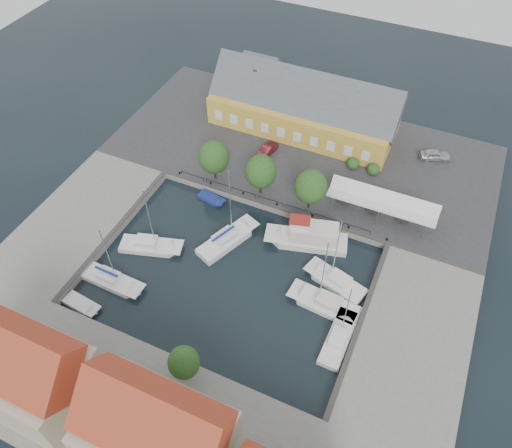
{
  "coord_description": "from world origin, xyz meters",
  "views": [
    {
      "loc": [
        17.56,
        -32.93,
        49.16
      ],
      "look_at": [
        0.0,
        6.0,
        1.5
      ],
      "focal_mm": 35.0,
      "sensor_mm": 36.0,
      "label": 1
    }
  ],
  "objects_px": {
    "east_boat_b": "(325,305)",
    "east_boat_c": "(338,341)",
    "car_red": "(267,150)",
    "center_sailboat": "(227,241)",
    "warehouse": "(301,107)",
    "east_boat_a": "(336,283)",
    "trawler": "(310,238)",
    "launch_sw": "(82,305)",
    "launch_nw": "(211,199)",
    "car_silver": "(435,155)",
    "west_boat_d": "(113,281)",
    "tent_canopy": "(383,201)",
    "west_boat_c": "(150,247)"
  },
  "relations": [
    {
      "from": "warehouse",
      "to": "center_sailboat",
      "type": "bearing_deg",
      "value": -90.09
    },
    {
      "from": "east_boat_b",
      "to": "east_boat_c",
      "type": "xyz_separation_m",
      "value": [
        2.74,
        -3.8,
        -0.0
      ]
    },
    {
      "from": "east_boat_a",
      "to": "launch_sw",
      "type": "xyz_separation_m",
      "value": [
        -25.86,
        -14.98,
        -0.17
      ]
    },
    {
      "from": "launch_sw",
      "to": "launch_nw",
      "type": "xyz_separation_m",
      "value": [
        5.61,
        21.43,
        -0.0
      ]
    },
    {
      "from": "launch_nw",
      "to": "warehouse",
      "type": "bearing_deg",
      "value": 74.23
    },
    {
      "from": "car_silver",
      "to": "center_sailboat",
      "type": "bearing_deg",
      "value": 119.62
    },
    {
      "from": "center_sailboat",
      "to": "west_boat_d",
      "type": "bearing_deg",
      "value": -130.7
    },
    {
      "from": "tent_canopy",
      "to": "launch_sw",
      "type": "distance_m",
      "value": 38.93
    },
    {
      "from": "center_sailboat",
      "to": "car_red",
      "type": "bearing_deg",
      "value": 96.23
    },
    {
      "from": "west_boat_d",
      "to": "launch_sw",
      "type": "height_order",
      "value": "west_boat_d"
    },
    {
      "from": "car_red",
      "to": "east_boat_a",
      "type": "relative_size",
      "value": 0.37
    },
    {
      "from": "tent_canopy",
      "to": "center_sailboat",
      "type": "bearing_deg",
      "value": -144.88
    },
    {
      "from": "car_silver",
      "to": "east_boat_a",
      "type": "bearing_deg",
      "value": 145.24
    },
    {
      "from": "car_red",
      "to": "east_boat_c",
      "type": "xyz_separation_m",
      "value": [
        19.19,
        -24.67,
        -1.42
      ]
    },
    {
      "from": "launch_sw",
      "to": "center_sailboat",
      "type": "bearing_deg",
      "value": 54.24
    },
    {
      "from": "tent_canopy",
      "to": "center_sailboat",
      "type": "xyz_separation_m",
      "value": [
        -16.64,
        -11.7,
        -3.32
      ]
    },
    {
      "from": "east_boat_b",
      "to": "west_boat_c",
      "type": "height_order",
      "value": "east_boat_b"
    },
    {
      "from": "east_boat_a",
      "to": "west_boat_d",
      "type": "xyz_separation_m",
      "value": [
        -24.44,
        -10.82,
        0.01
      ]
    },
    {
      "from": "car_red",
      "to": "launch_nw",
      "type": "bearing_deg",
      "value": -95.76
    },
    {
      "from": "car_red",
      "to": "center_sailboat",
      "type": "height_order",
      "value": "center_sailboat"
    },
    {
      "from": "car_red",
      "to": "center_sailboat",
      "type": "distance_m",
      "value": 17.16
    },
    {
      "from": "warehouse",
      "to": "launch_sw",
      "type": "relative_size",
      "value": 5.9
    },
    {
      "from": "west_boat_d",
      "to": "launch_nw",
      "type": "height_order",
      "value": "west_boat_d"
    },
    {
      "from": "car_silver",
      "to": "east_boat_a",
      "type": "xyz_separation_m",
      "value": [
        -6.21,
        -26.51,
        -1.49
      ]
    },
    {
      "from": "west_boat_d",
      "to": "warehouse",
      "type": "bearing_deg",
      "value": 75.23
    },
    {
      "from": "trawler",
      "to": "east_boat_b",
      "type": "relative_size",
      "value": 0.94
    },
    {
      "from": "tent_canopy",
      "to": "east_boat_c",
      "type": "relative_size",
      "value": 1.44
    },
    {
      "from": "center_sailboat",
      "to": "warehouse",
      "type": "bearing_deg",
      "value": 89.91
    },
    {
      "from": "launch_nw",
      "to": "east_boat_a",
      "type": "bearing_deg",
      "value": -17.67
    },
    {
      "from": "trawler",
      "to": "east_boat_a",
      "type": "distance_m",
      "value": 6.98
    },
    {
      "from": "warehouse",
      "to": "launch_sw",
      "type": "bearing_deg",
      "value": -105.2
    },
    {
      "from": "east_boat_c",
      "to": "west_boat_c",
      "type": "distance_m",
      "value": 25.99
    },
    {
      "from": "launch_nw",
      "to": "launch_sw",
      "type": "bearing_deg",
      "value": -104.68
    },
    {
      "from": "west_boat_c",
      "to": "launch_nw",
      "type": "relative_size",
      "value": 2.57
    },
    {
      "from": "car_red",
      "to": "launch_sw",
      "type": "distance_m",
      "value": 33.72
    },
    {
      "from": "car_red",
      "to": "west_boat_d",
      "type": "relative_size",
      "value": 0.38
    },
    {
      "from": "center_sailboat",
      "to": "launch_sw",
      "type": "xyz_separation_m",
      "value": [
        -11.08,
        -15.39,
        -0.27
      ]
    },
    {
      "from": "center_sailboat",
      "to": "east_boat_a",
      "type": "distance_m",
      "value": 14.79
    },
    {
      "from": "trawler",
      "to": "east_boat_b",
      "type": "bearing_deg",
      "value": -58.4
    },
    {
      "from": "tent_canopy",
      "to": "west_boat_c",
      "type": "distance_m",
      "value": 30.26
    },
    {
      "from": "launch_nw",
      "to": "tent_canopy",
      "type": "bearing_deg",
      "value": 14.36
    },
    {
      "from": "car_red",
      "to": "east_boat_c",
      "type": "bearing_deg",
      "value": -39.65
    },
    {
      "from": "warehouse",
      "to": "east_boat_a",
      "type": "distance_m",
      "value": 30.15
    },
    {
      "from": "car_silver",
      "to": "east_boat_a",
      "type": "distance_m",
      "value": 27.27
    },
    {
      "from": "car_silver",
      "to": "car_red",
      "type": "height_order",
      "value": "car_silver"
    },
    {
      "from": "car_silver",
      "to": "launch_nw",
      "type": "height_order",
      "value": "car_silver"
    },
    {
      "from": "car_red",
      "to": "west_boat_c",
      "type": "distance_m",
      "value": 22.84
    },
    {
      "from": "trawler",
      "to": "launch_nw",
      "type": "height_order",
      "value": "trawler"
    },
    {
      "from": "east_boat_a",
      "to": "launch_sw",
      "type": "relative_size",
      "value": 2.31
    },
    {
      "from": "center_sailboat",
      "to": "trawler",
      "type": "bearing_deg",
      "value": 23.71
    }
  ]
}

